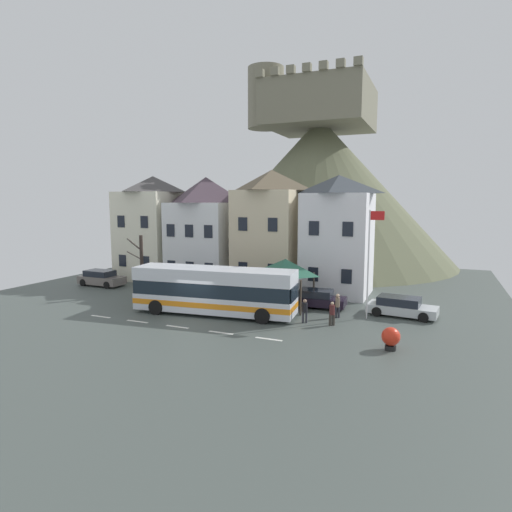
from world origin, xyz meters
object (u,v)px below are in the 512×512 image
(parked_car_00, at_px, (101,278))
(harbour_buoy, at_px, (391,337))
(bus_shelter, at_px, (286,267))
(pedestrian_00, at_px, (332,313))
(townhouse_00, at_px, (154,227))
(public_bench, at_px, (299,296))
(townhouse_01, at_px, (207,230))
(transit_bus, at_px, (214,291))
(bare_tree_00, at_px, (141,264))
(parked_car_01, at_px, (401,307))
(pedestrian_02, at_px, (305,309))
(parked_car_03, at_px, (191,286))
(townhouse_02, at_px, (272,229))
(townhouse_03, at_px, (338,235))
(hilltop_castle, at_px, (319,188))
(flagpole, at_px, (370,257))
(parked_car_02, at_px, (318,299))
(pedestrian_01, at_px, (338,305))

(parked_car_00, relative_size, harbour_buoy, 3.55)
(bus_shelter, relative_size, pedestrian_00, 2.41)
(harbour_buoy, bearing_deg, townhouse_00, 151.54)
(bus_shelter, xyz_separation_m, public_bench, (0.38, 2.08, -2.47))
(bus_shelter, bearing_deg, townhouse_01, 147.28)
(transit_bus, bearing_deg, bare_tree_00, 154.82)
(townhouse_01, xyz_separation_m, parked_car_01, (17.94, -5.64, -4.27))
(parked_car_00, bearing_deg, pedestrian_02, -10.80)
(pedestrian_00, bearing_deg, townhouse_00, 154.10)
(transit_bus, relative_size, bus_shelter, 3.13)
(parked_car_00, xyz_separation_m, harbour_buoy, (25.92, -7.45, -0.01))
(parked_car_03, relative_size, harbour_buoy, 3.35)
(townhouse_01, height_order, pedestrian_00, townhouse_01)
(townhouse_02, height_order, bare_tree_00, townhouse_02)
(townhouse_03, bearing_deg, parked_car_00, -166.59)
(townhouse_02, bearing_deg, transit_bus, -91.12)
(townhouse_01, relative_size, parked_car_00, 2.30)
(hilltop_castle, distance_m, parked_car_00, 27.85)
(townhouse_02, xyz_separation_m, parked_car_03, (-5.19, -5.12, -4.51))
(bus_shelter, bearing_deg, harbour_buoy, -38.73)
(public_bench, distance_m, flagpole, 7.22)
(townhouse_00, xyz_separation_m, bus_shelter, (16.11, -6.67, -2.07))
(transit_bus, bearing_deg, pedestrian_02, -2.14)
(bus_shelter, distance_m, parked_car_02, 3.29)
(townhouse_02, height_order, hilltop_castle, hilltop_castle)
(townhouse_02, height_order, parked_car_03, townhouse_02)
(bus_shelter, bearing_deg, parked_car_00, 176.55)
(townhouse_00, distance_m, townhouse_01, 6.06)
(townhouse_02, relative_size, pedestrian_02, 6.80)
(bus_shelter, bearing_deg, hilltop_castle, 99.40)
(townhouse_00, distance_m, townhouse_03, 18.53)
(pedestrian_01, xyz_separation_m, pedestrian_02, (-1.65, -1.98, 0.02))
(bare_tree_00, bearing_deg, harbour_buoy, -15.60)
(hilltop_castle, height_order, flagpole, hilltop_castle)
(bus_shelter, relative_size, parked_car_03, 0.89)
(public_bench, distance_m, bare_tree_00, 12.88)
(parked_car_00, height_order, pedestrian_01, pedestrian_01)
(parked_car_03, bearing_deg, townhouse_03, 20.16)
(pedestrian_00, bearing_deg, townhouse_02, 128.45)
(townhouse_03, distance_m, hilltop_castle, 19.19)
(parked_car_02, bearing_deg, transit_bus, -144.98)
(townhouse_02, distance_m, bus_shelter, 7.81)
(hilltop_castle, bearing_deg, pedestrian_02, -76.73)
(pedestrian_01, distance_m, bare_tree_00, 16.16)
(townhouse_03, height_order, parked_car_00, townhouse_03)
(townhouse_01, relative_size, townhouse_02, 0.95)
(parked_car_00, height_order, bare_tree_00, bare_tree_00)
(parked_car_00, xyz_separation_m, pedestrian_02, (20.41, -4.35, 0.21))
(public_bench, bearing_deg, townhouse_03, 62.33)
(parked_car_01, relative_size, pedestrian_02, 3.03)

